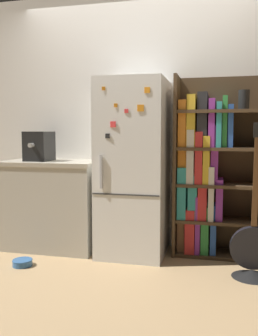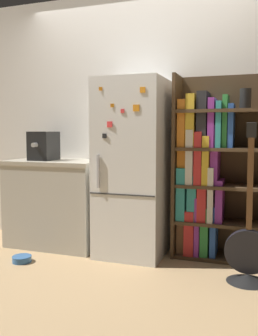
{
  "view_description": "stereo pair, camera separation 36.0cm",
  "coord_description": "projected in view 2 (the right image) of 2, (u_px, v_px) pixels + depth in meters",
  "views": [
    {
      "loc": [
        0.8,
        -3.34,
        1.17
      ],
      "look_at": [
        -0.05,
        0.15,
        0.84
      ],
      "focal_mm": 40.0,
      "sensor_mm": 36.0,
      "label": 1
    },
    {
      "loc": [
        1.15,
        -3.24,
        1.17
      ],
      "look_at": [
        -0.05,
        0.15,
        0.84
      ],
      "focal_mm": 40.0,
      "sensor_mm": 36.0,
      "label": 2
    }
  ],
  "objects": [
    {
      "name": "refrigerator",
      "position": [
        133.0,
        168.0,
        3.58
      ],
      "size": [
        0.62,
        0.65,
        1.67
      ],
      "color": "white",
      "rests_on": "ground_plane"
    },
    {
      "name": "bookshelf",
      "position": [
        209.0,
        172.0,
        3.5
      ],
      "size": [
        0.85,
        0.36,
        1.71
      ],
      "color": "#4C3823",
      "rests_on": "ground_plane"
    },
    {
      "name": "kitchen_counter",
      "position": [
        57.0,
        203.0,
        3.92
      ],
      "size": [
        0.97,
        0.61,
        0.89
      ],
      "color": "#BCB7A8",
      "rests_on": "ground_plane"
    },
    {
      "name": "pet_bowl",
      "position": [
        22.0,
        259.0,
        3.41
      ],
      "size": [
        0.18,
        0.18,
        0.06
      ],
      "color": "#3366A5",
      "rests_on": "ground_plane"
    },
    {
      "name": "ground_plane",
      "position": [
        128.0,
        258.0,
        3.53
      ],
      "size": [
        16.0,
        16.0,
        0.0
      ],
      "primitive_type": "plane",
      "color": "tan"
    },
    {
      "name": "espresso_machine",
      "position": [
        44.0,
        146.0,
        3.88
      ],
      "size": [
        0.23,
        0.33,
        0.3
      ],
      "color": "black",
      "rests_on": "kitchen_counter"
    },
    {
      "name": "guitar",
      "position": [
        248.0,
        261.0,
        2.93
      ],
      "size": [
        0.37,
        0.33,
        1.25
      ],
      "color": "black",
      "rests_on": "ground_plane"
    },
    {
      "name": "wall_back",
      "position": [
        144.0,
        121.0,
        3.85
      ],
      "size": [
        8.0,
        0.05,
        2.6
      ],
      "color": "white",
      "rests_on": "ground_plane"
    }
  ]
}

